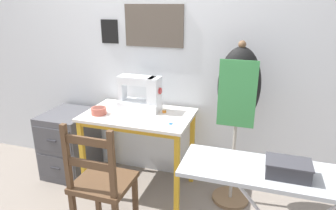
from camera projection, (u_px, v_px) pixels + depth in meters
The scene contains 12 objects.
ground_plane at pixel (127, 206), 2.60m from camera, with size 14.00×14.00×0.00m, color gray.
wall_back at pixel (152, 48), 2.78m from camera, with size 10.00×0.07×2.55m.
sewing_table at pixel (138, 125), 2.65m from camera, with size 0.95×0.59×0.75m.
sewing_machine at pixel (142, 95), 2.67m from camera, with size 0.39×0.19×0.33m.
fabric_bowl at pixel (99, 111), 2.60m from camera, with size 0.13×0.13×0.06m.
scissors at pixel (174, 124), 2.38m from camera, with size 0.14×0.06×0.01m.
thread_spool_near_machine at pixel (164, 111), 2.64m from camera, with size 0.04×0.04×0.03m.
wooden_chair at pixel (102, 184), 2.15m from camera, with size 0.40×0.38×0.94m.
filing_cabinet at pixel (70, 143), 3.03m from camera, with size 0.44×0.52×0.65m.
dress_form at pixel (238, 94), 2.37m from camera, with size 0.33×0.32×1.41m.
ironing_board at pixel (290, 181), 1.58m from camera, with size 1.16×0.35×0.83m.
storage_box at pixel (288, 168), 1.54m from camera, with size 0.23×0.15×0.09m.
Camera 1 is at (1.01, -1.96, 1.68)m, focal length 32.00 mm.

